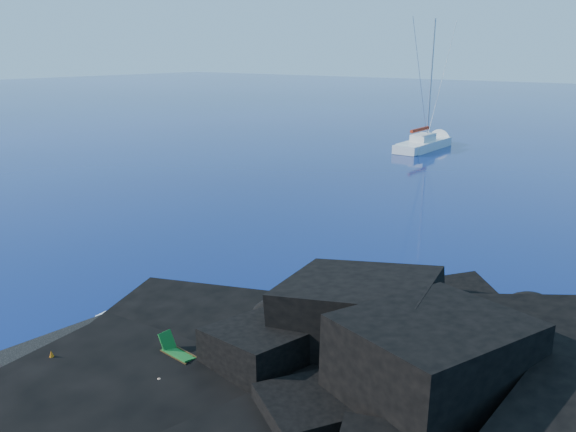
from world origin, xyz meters
name	(u,v)px	position (x,y,z in m)	size (l,w,h in m)	color
ground	(47,340)	(0.00, 0.00, 0.00)	(400.00, 400.00, 0.00)	#04113B
beach	(133,375)	(4.50, 0.50, 0.00)	(8.50, 6.00, 0.70)	black
surf_foam	(235,328)	(5.00, 5.00, 0.00)	(10.00, 8.00, 0.06)	white
sailboat	(424,149)	(-6.69, 48.89, 0.00)	(2.77, 13.21, 13.85)	silver
deck_chair	(179,349)	(5.58, 1.61, 0.83)	(1.40, 0.61, 0.96)	#166321
towel	(149,381)	(5.69, 0.22, 0.37)	(1.75, 0.83, 0.05)	white
sunbather	(149,377)	(5.69, 0.22, 0.53)	(1.67, 0.47, 0.26)	tan
marker_cone	(52,357)	(2.29, -1.07, 0.61)	(0.33, 0.33, 0.51)	#CF610A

